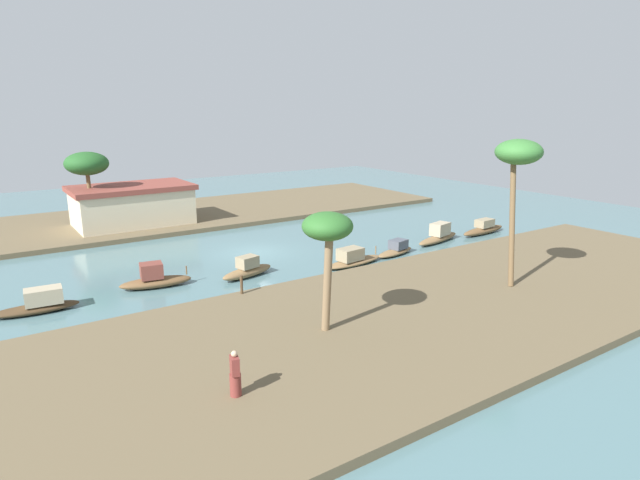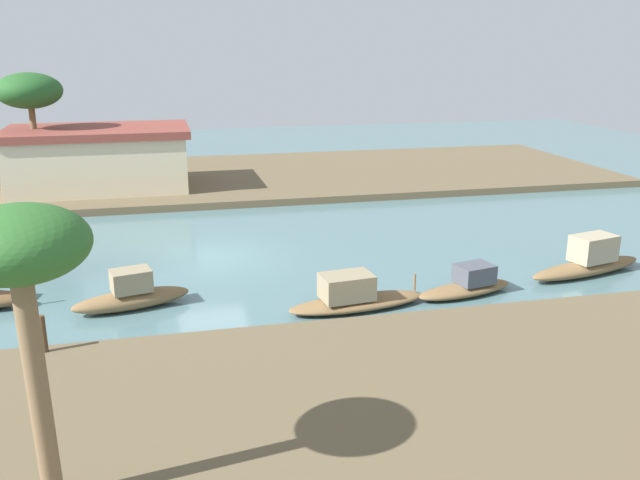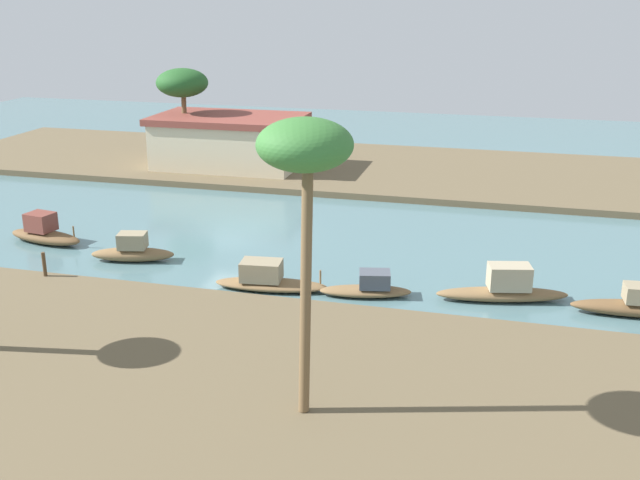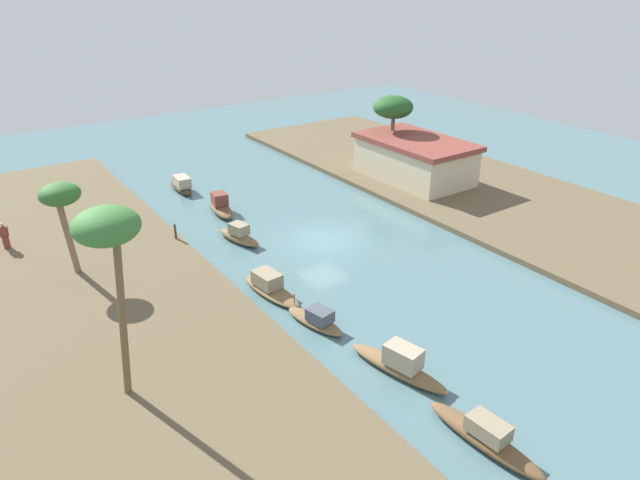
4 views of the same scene
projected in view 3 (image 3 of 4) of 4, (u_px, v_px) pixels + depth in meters
river_water at (231, 234)px, 34.20m from camera, size 75.40×75.40×0.00m
riverbank_left at (51, 374)px, 21.37m from camera, size 47.52×13.47×0.35m
riverbank_right at (312, 165)px, 46.92m from camera, size 47.52×13.47×0.35m
sampan_near_left_bank at (368, 287)px, 27.20m from camera, size 3.45×1.65×0.94m
sampan_downstream_large at (267, 279)px, 27.82m from camera, size 4.32×1.68×1.09m
sampan_open_hull at (133, 251)px, 30.72m from camera, size 3.52×1.70×1.19m
sampan_foreground at (44, 233)px, 32.93m from camera, size 3.84×1.72×1.34m
sampan_upstream_small at (505, 288)px, 26.76m from camera, size 4.79×2.00×1.34m
mooring_post at (44, 264)px, 28.10m from camera, size 0.14×0.14×0.93m
palm_tree_left_far at (305, 155)px, 17.35m from camera, size 2.27×2.27×7.45m
palm_tree_right_tall at (182, 84)px, 45.27m from camera, size 3.13×3.13×5.77m
riverside_building at (229, 141)px, 45.43m from camera, size 8.97×5.51×3.07m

